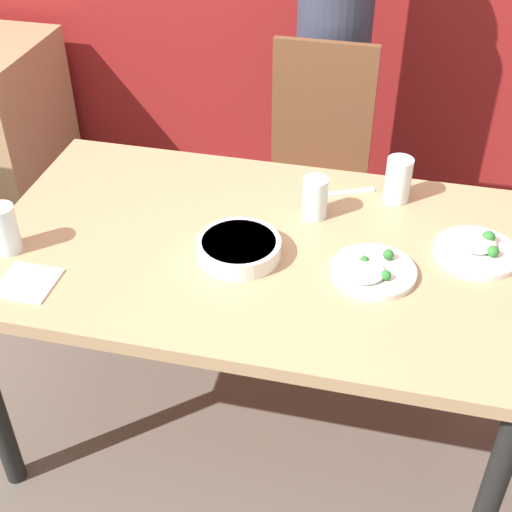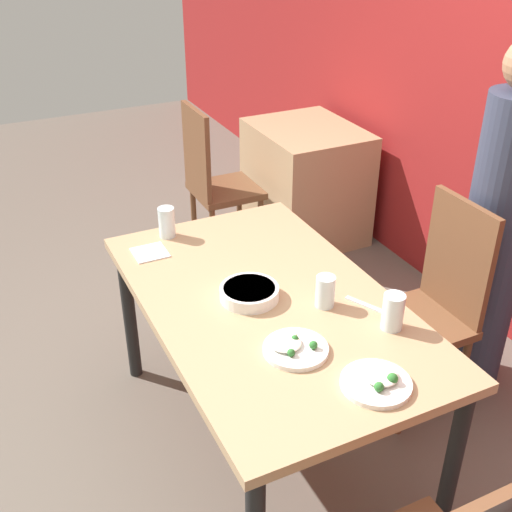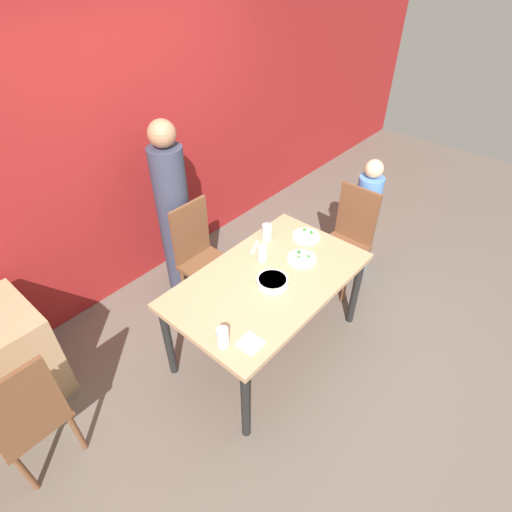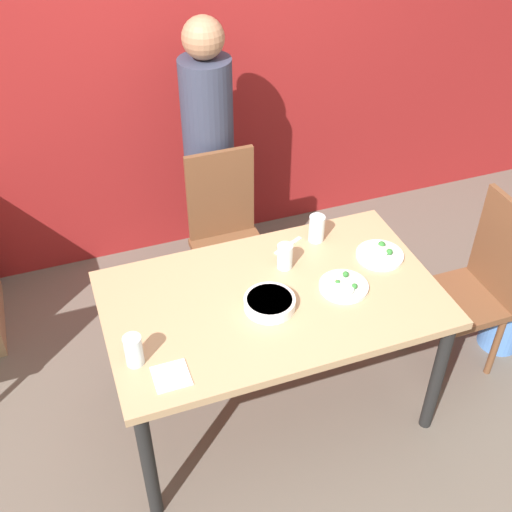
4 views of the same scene
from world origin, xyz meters
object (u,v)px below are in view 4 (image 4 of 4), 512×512
Objects in this scene: chair_child_spot at (475,285)px; glass_water_tall at (317,228)px; chair_adult_spot at (228,234)px; plate_rice_adult at (379,254)px; person_adult at (210,168)px; bowl_curry at (270,303)px.

chair_child_spot is 7.22× the size of glass_water_tall.
chair_adult_spot is 1.34m from chair_child_spot.
chair_child_spot is at bearing -38.34° from chair_adult_spot.
glass_water_tall is at bearing 136.20° from plate_rice_adult.
bowl_curry is at bearing -93.80° from person_adult.
chair_adult_spot reaches higher than plate_rice_adult.
chair_adult_spot is 0.64m from glass_water_tall.
plate_rice_adult is 0.32m from glass_water_tall.
chair_adult_spot is 0.60× the size of person_adult.
person_adult is 1.14m from plate_rice_adult.
bowl_curry is at bearing -88.93° from chair_child_spot.
bowl_curry is (-0.08, -0.85, 0.25)m from chair_adult_spot.
glass_water_tall reaches higher than plate_rice_adult.
bowl_curry is (-0.08, -1.16, -0.00)m from person_adult.
chair_child_spot is at bearing -25.53° from glass_water_tall.
chair_child_spot is 1.57m from person_adult.
plate_rice_adult is at bearing -52.23° from chair_adult_spot.
glass_water_tall is (0.39, 0.37, 0.04)m from bowl_curry.
person_adult is 11.94× the size of glass_water_tall.
chair_adult_spot is 0.89m from bowl_curry.
glass_water_tall is at bearing -68.32° from person_adult.
plate_rice_adult is at bearing -43.80° from glass_water_tall.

